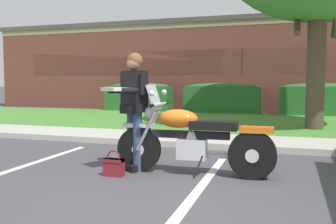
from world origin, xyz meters
The scene contains 13 objects.
ground_plane centered at (0.00, 0.00, 0.00)m, with size 140.00×140.00×0.00m, color #424247.
curb_strip centered at (0.00, 3.02, 0.06)m, with size 60.00×0.20×0.12m, color #B7B2A8.
concrete_walk centered at (0.00, 3.87, 0.04)m, with size 60.00×1.50×0.08m, color #B7B2A8.
grass_lawn centered at (0.00, 7.76, 0.03)m, with size 60.00×6.29×0.06m, color #478433.
stall_stripe_0 centered at (-2.93, 0.20, 0.00)m, with size 0.12×4.40×0.01m, color silver.
stall_stripe_1 centered at (-0.10, 0.20, 0.00)m, with size 0.12×4.40×0.01m, color silver.
motorcycle centered at (-0.26, 0.98, 0.49)m, with size 2.24×0.82×1.26m.
rider_person centered at (-1.23, 0.93, 1.01)m, with size 0.60×0.67×1.70m.
handbag centered at (-1.36, 0.55, 0.14)m, with size 0.28×0.13×0.36m.
hedge_left centered at (-5.32, 10.93, 0.65)m, with size 2.85×0.90×1.24m.
hedge_center_left centered at (-1.68, 10.93, 0.65)m, with size 3.02×0.90×1.24m.
hedge_center_right centered at (1.95, 10.93, 0.65)m, with size 2.85×0.90×1.24m.
brick_building centered at (-1.05, 17.66, 2.03)m, with size 24.59×11.82×4.05m.
Camera 1 is at (0.93, -4.01, 1.29)m, focal length 40.05 mm.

